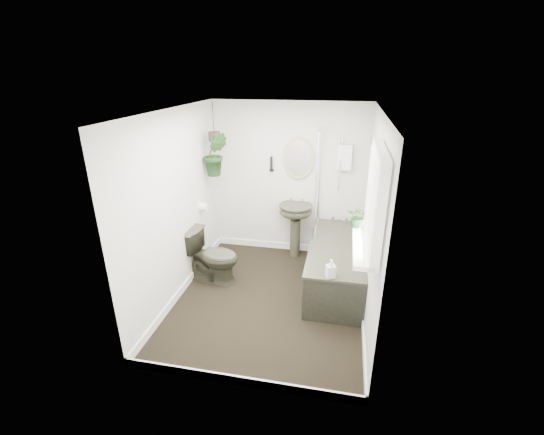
# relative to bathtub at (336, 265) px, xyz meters

# --- Properties ---
(floor) EXTENTS (2.30, 2.80, 0.02)m
(floor) POSITION_rel_bathtub_xyz_m (-0.80, -0.50, -0.30)
(floor) COLOR black
(floor) RESTS_ON ground
(ceiling) EXTENTS (2.30, 2.80, 0.02)m
(ceiling) POSITION_rel_bathtub_xyz_m (-0.80, -0.50, 2.02)
(ceiling) COLOR white
(ceiling) RESTS_ON ground
(wall_back) EXTENTS (2.30, 0.02, 2.30)m
(wall_back) POSITION_rel_bathtub_xyz_m (-0.80, 0.91, 0.86)
(wall_back) COLOR silver
(wall_back) RESTS_ON ground
(wall_front) EXTENTS (2.30, 0.02, 2.30)m
(wall_front) POSITION_rel_bathtub_xyz_m (-0.80, -1.91, 0.86)
(wall_front) COLOR silver
(wall_front) RESTS_ON ground
(wall_left) EXTENTS (0.02, 2.80, 2.30)m
(wall_left) POSITION_rel_bathtub_xyz_m (-1.96, -0.50, 0.86)
(wall_left) COLOR silver
(wall_left) RESTS_ON ground
(wall_right) EXTENTS (0.02, 2.80, 2.30)m
(wall_right) POSITION_rel_bathtub_xyz_m (0.36, -0.50, 0.86)
(wall_right) COLOR silver
(wall_right) RESTS_ON ground
(skirting) EXTENTS (2.30, 2.80, 0.10)m
(skirting) POSITION_rel_bathtub_xyz_m (-0.80, -0.50, -0.24)
(skirting) COLOR white
(skirting) RESTS_ON floor
(bathtub) EXTENTS (0.72, 1.72, 0.58)m
(bathtub) POSITION_rel_bathtub_xyz_m (0.00, 0.00, 0.00)
(bathtub) COLOR #333425
(bathtub) RESTS_ON floor
(bath_screen) EXTENTS (0.04, 0.72, 1.40)m
(bath_screen) POSITION_rel_bathtub_xyz_m (-0.33, 0.49, 0.99)
(bath_screen) COLOR silver
(bath_screen) RESTS_ON bathtub
(shower_box) EXTENTS (0.20, 0.10, 0.35)m
(shower_box) POSITION_rel_bathtub_xyz_m (0.00, 0.84, 1.26)
(shower_box) COLOR white
(shower_box) RESTS_ON wall_back
(oval_mirror) EXTENTS (0.46, 0.03, 0.62)m
(oval_mirror) POSITION_rel_bathtub_xyz_m (-0.65, 0.87, 1.21)
(oval_mirror) COLOR tan
(oval_mirror) RESTS_ON wall_back
(wall_sconce) EXTENTS (0.04, 0.04, 0.22)m
(wall_sconce) POSITION_rel_bathtub_xyz_m (-1.05, 0.86, 1.11)
(wall_sconce) COLOR black
(wall_sconce) RESTS_ON wall_back
(toilet_roll_holder) EXTENTS (0.11, 0.11, 0.11)m
(toilet_roll_holder) POSITION_rel_bathtub_xyz_m (-1.90, 0.20, 0.61)
(toilet_roll_holder) COLOR white
(toilet_roll_holder) RESTS_ON wall_left
(window_recess) EXTENTS (0.08, 1.00, 0.90)m
(window_recess) POSITION_rel_bathtub_xyz_m (0.29, -1.20, 1.36)
(window_recess) COLOR white
(window_recess) RESTS_ON wall_right
(window_sill) EXTENTS (0.18, 1.00, 0.04)m
(window_sill) POSITION_rel_bathtub_xyz_m (0.22, -1.20, 0.94)
(window_sill) COLOR white
(window_sill) RESTS_ON wall_right
(window_blinds) EXTENTS (0.01, 0.86, 0.76)m
(window_blinds) POSITION_rel_bathtub_xyz_m (0.24, -1.20, 1.36)
(window_blinds) COLOR white
(window_blinds) RESTS_ON wall_right
(toilet) EXTENTS (0.77, 0.51, 0.74)m
(toilet) POSITION_rel_bathtub_xyz_m (-1.65, -0.21, 0.08)
(toilet) COLOR #333425
(toilet) RESTS_ON floor
(pedestal_sink) EXTENTS (0.58, 0.53, 0.84)m
(pedestal_sink) POSITION_rel_bathtub_xyz_m (-0.65, 0.72, 0.13)
(pedestal_sink) COLOR #333425
(pedestal_sink) RESTS_ON floor
(sill_plant) EXTENTS (0.24, 0.23, 0.22)m
(sill_plant) POSITION_rel_bathtub_xyz_m (0.17, -0.90, 1.07)
(sill_plant) COLOR black
(sill_plant) RESTS_ON window_sill
(hanging_plant) EXTENTS (0.40, 0.35, 0.61)m
(hanging_plant) POSITION_rel_bathtub_xyz_m (-1.77, 0.47, 1.31)
(hanging_plant) COLOR black
(hanging_plant) RESTS_ON ceiling
(soap_bottle) EXTENTS (0.12, 0.13, 0.21)m
(soap_bottle) POSITION_rel_bathtub_xyz_m (-0.06, -0.79, 0.40)
(soap_bottle) COLOR black
(soap_bottle) RESTS_ON bathtub
(hanging_pot) EXTENTS (0.16, 0.16, 0.12)m
(hanging_pot) POSITION_rel_bathtub_xyz_m (-1.77, 0.47, 1.56)
(hanging_pot) COLOR #332722
(hanging_pot) RESTS_ON ceiling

